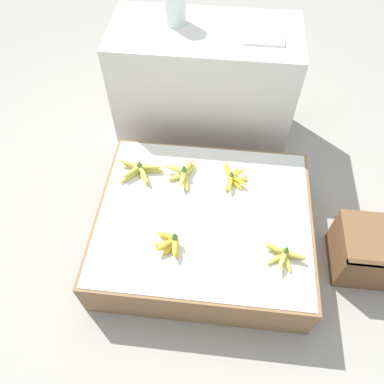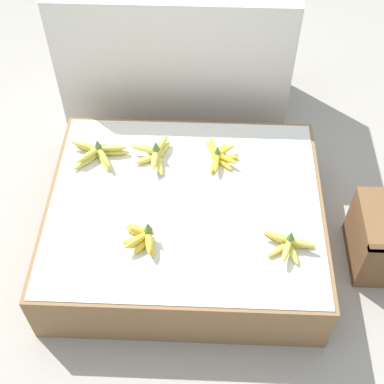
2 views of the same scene
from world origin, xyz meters
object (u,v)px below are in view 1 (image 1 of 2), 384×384
at_px(glass_jar, 175,5).
at_px(banana_bunch_middle_midright, 233,177).
at_px(banana_bunch_front_right, 283,254).
at_px(banana_bunch_middle_left, 139,170).
at_px(banana_bunch_front_midleft, 170,243).
at_px(wooden_crate, 368,251).
at_px(foam_tray_white, 263,36).
at_px(banana_bunch_middle_midleft, 183,173).

bearing_deg(glass_jar, banana_bunch_middle_midright, -61.14).
height_order(banana_bunch_front_right, banana_bunch_middle_left, same).
bearing_deg(banana_bunch_middle_midright, banana_bunch_front_right, -59.72).
bearing_deg(banana_bunch_front_midleft, wooden_crate, 8.15).
bearing_deg(banana_bunch_middle_left, foam_tray_white, 45.11).
distance_m(banana_bunch_middle_left, banana_bunch_middle_midleft, 0.25).
xyz_separation_m(banana_bunch_front_midleft, glass_jar, (-0.11, 1.19, 0.57)).
bearing_deg(wooden_crate, banana_bunch_middle_left, 166.98).
bearing_deg(glass_jar, banana_bunch_front_right, -60.59).
relative_size(banana_bunch_middle_midleft, banana_bunch_middle_midright, 1.03).
bearing_deg(banana_bunch_front_right, banana_bunch_middle_midright, 120.28).
distance_m(banana_bunch_front_midleft, banana_bunch_middle_left, 0.51).
xyz_separation_m(banana_bunch_middle_left, foam_tray_white, (0.64, 0.64, 0.48)).
distance_m(banana_bunch_front_midleft, banana_bunch_middle_midright, 0.54).
height_order(glass_jar, foam_tray_white, glass_jar).
height_order(banana_bunch_front_right, banana_bunch_middle_midright, banana_bunch_front_right).
distance_m(banana_bunch_middle_midright, foam_tray_white, 0.80).
height_order(banana_bunch_middle_left, glass_jar, glass_jar).
relative_size(banana_bunch_front_midleft, glass_jar, 0.75).
bearing_deg(banana_bunch_middle_left, banana_bunch_front_midleft, -61.46).
bearing_deg(banana_bunch_middle_midright, wooden_crate, -21.91).
xyz_separation_m(wooden_crate, banana_bunch_middle_midright, (-0.76, 0.30, 0.16)).
distance_m(banana_bunch_middle_left, glass_jar, 0.95).
height_order(wooden_crate, banana_bunch_middle_left, banana_bunch_middle_left).
distance_m(banana_bunch_middle_left, foam_tray_white, 1.02).
bearing_deg(wooden_crate, banana_bunch_front_midleft, -171.85).
xyz_separation_m(banana_bunch_front_right, banana_bunch_middle_midleft, (-0.55, 0.45, 0.00)).
bearing_deg(glass_jar, banana_bunch_middle_left, -99.88).
relative_size(banana_bunch_front_right, glass_jar, 1.04).
relative_size(banana_bunch_front_midleft, banana_bunch_middle_midleft, 0.71).
relative_size(banana_bunch_front_right, banana_bunch_middle_midleft, 0.98).
distance_m(wooden_crate, banana_bunch_front_right, 0.54).
bearing_deg(banana_bunch_middle_midright, glass_jar, 118.86).
bearing_deg(banana_bunch_front_midleft, banana_bunch_middle_left, 118.54).
bearing_deg(glass_jar, foam_tray_white, -11.75).
xyz_separation_m(wooden_crate, banana_bunch_front_midleft, (-1.05, -0.15, 0.16)).
relative_size(wooden_crate, banana_bunch_middle_left, 1.27).
distance_m(wooden_crate, banana_bunch_middle_left, 1.33).
distance_m(wooden_crate, foam_tray_white, 1.31).
bearing_deg(banana_bunch_front_midleft, glass_jar, 95.49).
height_order(banana_bunch_middle_midright, foam_tray_white, foam_tray_white).
relative_size(banana_bunch_front_right, banana_bunch_middle_left, 0.77).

